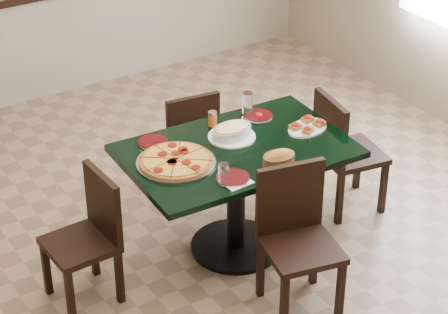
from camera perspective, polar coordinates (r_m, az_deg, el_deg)
floor at (r=5.65m, az=-0.12°, el=-6.44°), size 5.50×5.50×0.00m
main_table at (r=5.40m, az=0.82°, el=-1.09°), size 1.40×0.94×0.75m
chair_far at (r=6.03m, az=-2.35°, el=1.22°), size 0.42×0.42×0.81m
chair_near at (r=5.04m, az=4.73°, el=-4.85°), size 0.49×0.49×0.88m
chair_right at (r=5.91m, az=7.70°, el=0.60°), size 0.46×0.46×0.86m
chair_left at (r=5.15m, az=-8.73°, el=-4.85°), size 0.40×0.40×0.81m
pepperoni_pizza at (r=5.15m, az=-3.16°, el=-0.26°), size 0.47×0.47×0.04m
lasagna_casserole at (r=5.40m, az=0.51°, el=1.71°), size 0.30×0.30×0.09m
bread_basket at (r=5.14m, az=3.60°, el=-0.06°), size 0.21×0.15×0.09m
bruschetta_platter at (r=5.53m, az=5.48°, el=2.04°), size 0.34×0.27×0.05m
side_plate_near at (r=5.00m, az=0.58°, el=-1.35°), size 0.20×0.20×0.02m
side_plate_far_r at (r=5.66m, az=2.25°, el=2.72°), size 0.18×0.18×0.03m
side_plate_far_l at (r=5.37m, az=-4.66°, el=0.98°), size 0.19×0.19×0.02m
napkin_setting at (r=4.98m, az=0.76°, el=-1.56°), size 0.17×0.17×0.01m
water_glass_a at (r=5.65m, az=1.54°, el=3.48°), size 0.07×0.07×0.16m
water_glass_b at (r=4.92m, az=-0.03°, el=-1.15°), size 0.06×0.06×0.13m
pepper_shaker at (r=5.53m, az=-0.75°, el=2.52°), size 0.06×0.06×0.10m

